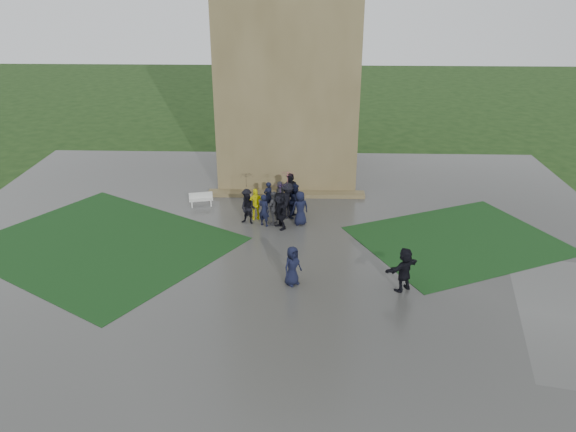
{
  "coord_description": "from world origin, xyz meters",
  "views": [
    {
      "loc": [
        1.1,
        -19.5,
        11.88
      ],
      "look_at": [
        0.29,
        4.95,
        1.2
      ],
      "focal_mm": 35.0,
      "sensor_mm": 36.0,
      "label": 1
    }
  ],
  "objects_px": {
    "tower": "(289,25)",
    "bench": "(201,199)",
    "pedestrian_mid": "(292,266)",
    "pedestrian_near": "(404,269)"
  },
  "relations": [
    {
      "from": "tower",
      "to": "bench",
      "type": "xyz_separation_m",
      "value": [
        -4.62,
        -6.09,
        -8.6
      ]
    },
    {
      "from": "tower",
      "to": "pedestrian_mid",
      "type": "xyz_separation_m",
      "value": [
        0.61,
        -14.36,
        -8.13
      ]
    },
    {
      "from": "tower",
      "to": "pedestrian_near",
      "type": "distance_m",
      "value": 17.48
    },
    {
      "from": "tower",
      "to": "bench",
      "type": "height_order",
      "value": "tower"
    },
    {
      "from": "bench",
      "to": "pedestrian_near",
      "type": "xyz_separation_m",
      "value": [
        9.73,
        -8.57,
        0.55
      ]
    },
    {
      "from": "tower",
      "to": "pedestrian_near",
      "type": "bearing_deg",
      "value": -70.81
    },
    {
      "from": "tower",
      "to": "pedestrian_mid",
      "type": "distance_m",
      "value": 16.51
    },
    {
      "from": "bench",
      "to": "pedestrian_near",
      "type": "distance_m",
      "value": 12.97
    },
    {
      "from": "tower",
      "to": "bench",
      "type": "distance_m",
      "value": 11.5
    },
    {
      "from": "bench",
      "to": "pedestrian_mid",
      "type": "distance_m",
      "value": 9.8
    }
  ]
}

